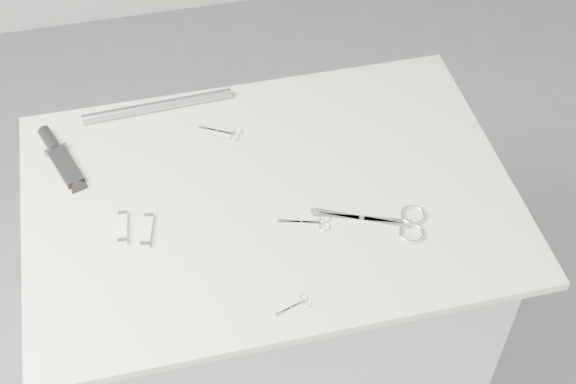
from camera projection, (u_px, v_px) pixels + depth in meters
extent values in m
cube|color=#B2B2B0|center=(273.00, 319.00, 2.00)|extent=(0.90, 0.60, 0.90)
cube|color=beige|center=(269.00, 196.00, 1.66)|extent=(1.00, 0.70, 0.02)
cube|color=white|center=(362.00, 218.00, 1.60)|extent=(0.19, 0.10, 0.00)
cylinder|color=white|center=(362.00, 218.00, 1.60)|extent=(0.01, 0.01, 0.01)
torus|color=white|center=(413.00, 215.00, 1.61)|extent=(0.05, 0.05, 0.01)
torus|color=white|center=(412.00, 233.00, 1.57)|extent=(0.05, 0.05, 0.01)
cube|color=white|center=(301.00, 222.00, 1.60)|extent=(0.09, 0.04, 0.00)
cylinder|color=white|center=(301.00, 222.00, 1.60)|extent=(0.01, 0.01, 0.00)
torus|color=white|center=(325.00, 219.00, 1.60)|extent=(0.02, 0.02, 0.00)
torus|color=white|center=(325.00, 227.00, 1.59)|extent=(0.02, 0.02, 0.00)
cube|color=white|center=(217.00, 131.00, 1.77)|extent=(0.08, 0.06, 0.00)
cylinder|color=white|center=(217.00, 131.00, 1.77)|extent=(0.00, 0.00, 0.00)
torus|color=white|center=(238.00, 132.00, 1.77)|extent=(0.02, 0.02, 0.00)
torus|color=white|center=(235.00, 138.00, 1.76)|extent=(0.02, 0.02, 0.00)
cube|color=white|center=(291.00, 308.00, 1.46)|extent=(0.06, 0.03, 0.00)
cylinder|color=white|center=(291.00, 308.00, 1.46)|extent=(0.00, 0.00, 0.00)
torus|color=white|center=(304.00, 297.00, 1.47)|extent=(0.02, 0.02, 0.00)
torus|color=white|center=(308.00, 303.00, 1.47)|extent=(0.02, 0.02, 0.00)
cube|color=black|center=(66.00, 167.00, 1.69)|extent=(0.07, 0.12, 0.01)
cube|color=gray|center=(56.00, 150.00, 1.72)|extent=(0.04, 0.02, 0.02)
cylinder|color=black|center=(50.00, 141.00, 1.74)|extent=(0.05, 0.08, 0.02)
cube|color=silver|center=(123.00, 228.00, 1.58)|extent=(0.02, 0.08, 0.01)
cube|color=white|center=(123.00, 214.00, 1.60)|extent=(0.02, 0.01, 0.01)
cube|color=white|center=(122.00, 242.00, 1.56)|extent=(0.02, 0.01, 0.01)
cube|color=silver|center=(147.00, 231.00, 1.58)|extent=(0.03, 0.08, 0.01)
cube|color=white|center=(149.00, 217.00, 1.60)|extent=(0.02, 0.01, 0.01)
cube|color=white|center=(145.00, 245.00, 1.55)|extent=(0.02, 0.01, 0.01)
cylinder|color=gray|center=(158.00, 106.00, 1.81)|extent=(0.34, 0.04, 0.02)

